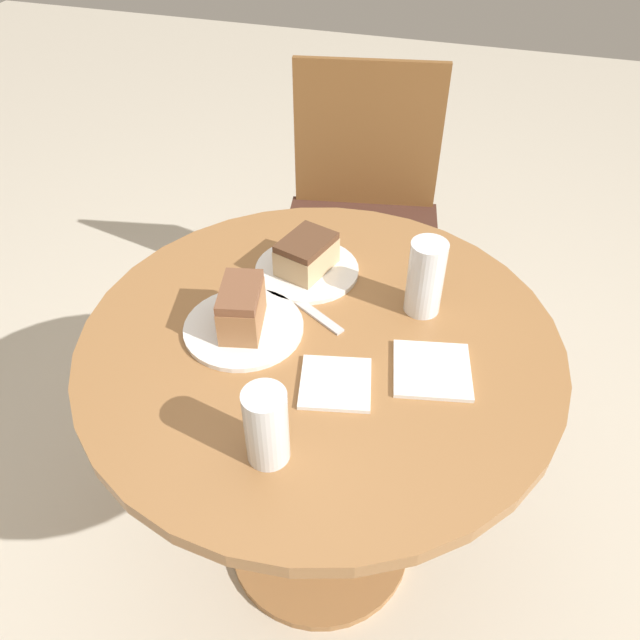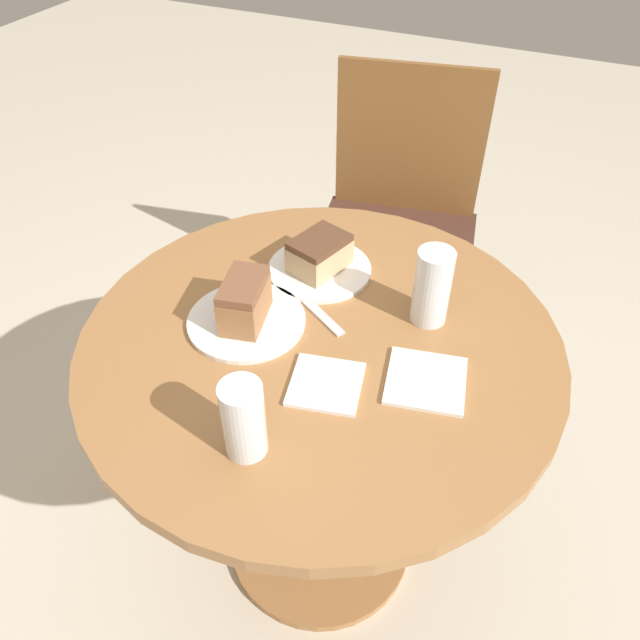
% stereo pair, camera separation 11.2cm
% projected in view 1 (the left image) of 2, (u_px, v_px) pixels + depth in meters
% --- Properties ---
extents(ground_plane, '(8.00, 8.00, 0.00)m').
position_uv_depth(ground_plane, '(320.00, 541.00, 1.65)').
color(ground_plane, beige).
extents(table, '(0.89, 0.89, 0.75)m').
position_uv_depth(table, '(320.00, 401.00, 1.27)').
color(table, '#9E6B3D').
rests_on(table, ground_plane).
extents(chair, '(0.54, 0.52, 0.91)m').
position_uv_depth(chair, '(362.00, 216.00, 1.93)').
color(chair, brown).
rests_on(chair, ground_plane).
extents(plate_near, '(0.21, 0.21, 0.01)m').
position_uv_depth(plate_near, '(307.00, 270.00, 1.29)').
color(plate_near, white).
rests_on(plate_near, table).
extents(plate_far, '(0.22, 0.22, 0.01)m').
position_uv_depth(plate_far, '(244.00, 328.00, 1.16)').
color(plate_far, white).
rests_on(plate_far, table).
extents(cake_slice_near, '(0.12, 0.14, 0.07)m').
position_uv_depth(cake_slice_near, '(307.00, 254.00, 1.26)').
color(cake_slice_near, tan).
rests_on(cake_slice_near, plate_near).
extents(cake_slice_far, '(0.09, 0.13, 0.09)m').
position_uv_depth(cake_slice_far, '(241.00, 307.00, 1.12)').
color(cake_slice_far, '#9E6B42').
rests_on(cake_slice_far, plate_far).
extents(glass_lemonade, '(0.07, 0.07, 0.14)m').
position_uv_depth(glass_lemonade, '(267.00, 429.00, 0.91)').
color(glass_lemonade, beige).
rests_on(glass_lemonade, table).
extents(glass_water, '(0.07, 0.07, 0.15)m').
position_uv_depth(glass_water, '(425.00, 282.00, 1.16)').
color(glass_water, silver).
rests_on(glass_water, table).
extents(napkin_stack, '(0.16, 0.16, 0.01)m').
position_uv_depth(napkin_stack, '(432.00, 370.00, 1.08)').
color(napkin_stack, white).
rests_on(napkin_stack, table).
extents(fork, '(0.14, 0.10, 0.00)m').
position_uv_depth(fork, '(313.00, 312.00, 1.19)').
color(fork, silver).
rests_on(fork, table).
extents(napkin_side, '(0.14, 0.14, 0.01)m').
position_uv_depth(napkin_side, '(336.00, 383.00, 1.05)').
color(napkin_side, white).
rests_on(napkin_side, table).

